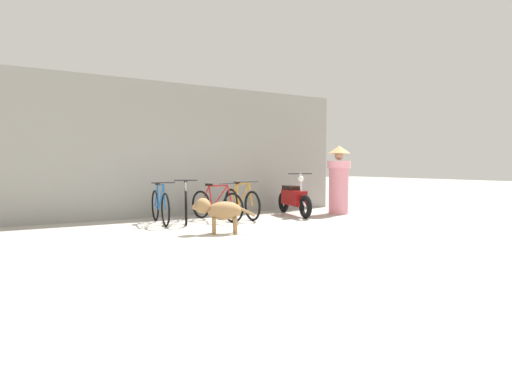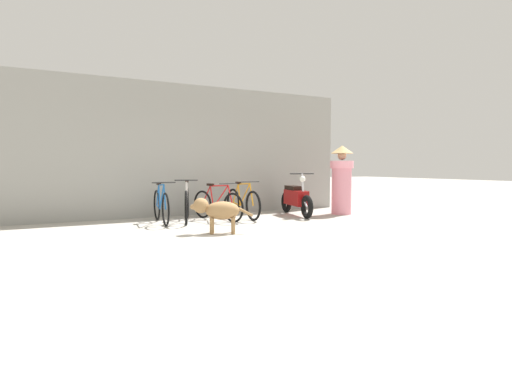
% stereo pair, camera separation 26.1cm
% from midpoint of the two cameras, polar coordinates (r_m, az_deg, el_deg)
% --- Properties ---
extents(ground_plane, '(60.00, 60.00, 0.00)m').
position_cam_midpoint_polar(ground_plane, '(6.63, -1.94, -6.41)').
color(ground_plane, '#ADA89E').
extents(shop_wall_back, '(8.37, 0.20, 3.08)m').
position_cam_midpoint_polar(shop_wall_back, '(9.65, -11.07, 5.85)').
color(shop_wall_back, gray).
rests_on(shop_wall_back, ground).
extents(bicycle_0, '(0.46, 1.63, 0.86)m').
position_cam_midpoint_polar(bicycle_0, '(8.37, -14.43, -1.96)').
color(bicycle_0, black).
rests_on(bicycle_0, ground).
extents(bicycle_1, '(0.64, 1.68, 0.90)m').
position_cam_midpoint_polar(bicycle_1, '(8.53, -10.86, -1.73)').
color(bicycle_1, black).
rests_on(bicycle_1, ground).
extents(bicycle_2, '(0.61, 1.60, 0.82)m').
position_cam_midpoint_polar(bicycle_2, '(8.63, -6.58, -1.84)').
color(bicycle_2, black).
rests_on(bicycle_2, ground).
extents(bicycle_3, '(0.46, 1.62, 0.84)m').
position_cam_midpoint_polar(bicycle_3, '(8.93, -2.95, -1.58)').
color(bicycle_3, black).
rests_on(bicycle_3, ground).
extents(motorcycle, '(0.58, 1.82, 1.01)m').
position_cam_midpoint_polar(motorcycle, '(9.53, 4.64, -0.97)').
color(motorcycle, black).
rests_on(motorcycle, ground).
extents(stray_dog, '(1.03, 0.59, 0.62)m').
position_cam_midpoint_polar(stray_dog, '(6.92, -6.34, -2.63)').
color(stray_dog, '#997247').
rests_on(stray_dog, ground).
extents(person_in_robes, '(0.68, 0.68, 1.67)m').
position_cam_midpoint_polar(person_in_robes, '(9.95, 11.00, 1.91)').
color(person_in_robes, pink).
rests_on(person_in_robes, ground).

